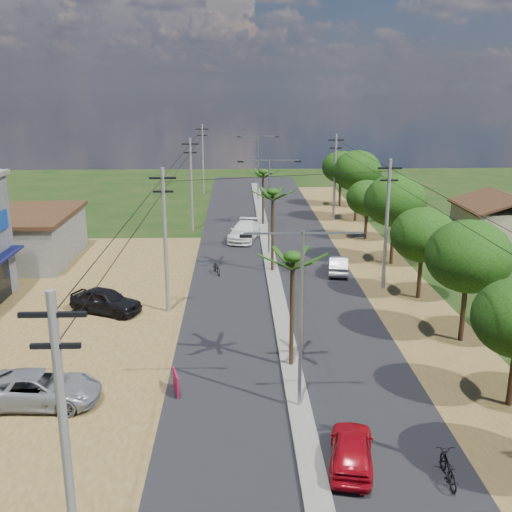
{
  "coord_description": "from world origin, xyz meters",
  "views": [
    {
      "loc": [
        -2.65,
        -23.29,
        13.54
      ],
      "look_at": [
        -1.43,
        14.04,
        3.0
      ],
      "focal_mm": 42.0,
      "sensor_mm": 36.0,
      "label": 1
    }
  ],
  "objects_px": {
    "car_red_near": "(351,450)",
    "car_parked_silver": "(39,389)",
    "car_parked_dark": "(106,301)",
    "roadside_sign": "(176,383)",
    "car_silver_mid": "(339,265)",
    "car_white_far": "(244,232)",
    "moto_rider_east": "(448,469)"
  },
  "relations": [
    {
      "from": "car_red_near",
      "to": "car_parked_silver",
      "type": "relative_size",
      "value": 0.73
    },
    {
      "from": "car_parked_silver",
      "to": "car_parked_dark",
      "type": "relative_size",
      "value": 1.18
    },
    {
      "from": "car_parked_silver",
      "to": "car_parked_dark",
      "type": "distance_m",
      "value": 11.18
    },
    {
      "from": "car_red_near",
      "to": "car_parked_dark",
      "type": "xyz_separation_m",
      "value": [
        -12.32,
        16.06,
        0.11
      ]
    },
    {
      "from": "car_parked_dark",
      "to": "roadside_sign",
      "type": "relative_size",
      "value": 3.67
    },
    {
      "from": "car_red_near",
      "to": "roadside_sign",
      "type": "height_order",
      "value": "car_red_near"
    },
    {
      "from": "car_red_near",
      "to": "roadside_sign",
      "type": "xyz_separation_m",
      "value": [
        -7.0,
        5.69,
        -0.14
      ]
    },
    {
      "from": "car_parked_dark",
      "to": "roadside_sign",
      "type": "xyz_separation_m",
      "value": [
        5.32,
        -10.36,
        -0.26
      ]
    },
    {
      "from": "car_red_near",
      "to": "car_silver_mid",
      "type": "relative_size",
      "value": 0.99
    },
    {
      "from": "roadside_sign",
      "to": "car_parked_dark",
      "type": "bearing_deg",
      "value": 102.53
    },
    {
      "from": "car_red_near",
      "to": "car_silver_mid",
      "type": "distance_m",
      "value": 24.07
    },
    {
      "from": "car_parked_dark",
      "to": "car_parked_silver",
      "type": "bearing_deg",
      "value": -158.48
    },
    {
      "from": "car_white_far",
      "to": "car_parked_silver",
      "type": "bearing_deg",
      "value": -95.18
    },
    {
      "from": "moto_rider_east",
      "to": "car_white_far",
      "type": "bearing_deg",
      "value": -75.94
    },
    {
      "from": "car_parked_dark",
      "to": "moto_rider_east",
      "type": "relative_size",
      "value": 2.35
    },
    {
      "from": "car_white_far",
      "to": "car_parked_silver",
      "type": "xyz_separation_m",
      "value": [
        -9.43,
        -29.27,
        -0.06
      ]
    },
    {
      "from": "car_silver_mid",
      "to": "car_parked_dark",
      "type": "xyz_separation_m",
      "value": [
        -15.82,
        -7.76,
        0.13
      ]
    },
    {
      "from": "car_parked_dark",
      "to": "roadside_sign",
      "type": "height_order",
      "value": "car_parked_dark"
    },
    {
      "from": "car_white_far",
      "to": "roadside_sign",
      "type": "height_order",
      "value": "car_white_far"
    },
    {
      "from": "car_red_near",
      "to": "car_parked_silver",
      "type": "xyz_separation_m",
      "value": [
        -12.92,
        4.89,
        0.08
      ]
    },
    {
      "from": "moto_rider_east",
      "to": "car_parked_silver",
      "type": "bearing_deg",
      "value": -16.87
    },
    {
      "from": "car_silver_mid",
      "to": "roadside_sign",
      "type": "height_order",
      "value": "car_silver_mid"
    },
    {
      "from": "car_silver_mid",
      "to": "car_white_far",
      "type": "xyz_separation_m",
      "value": [
        -6.99,
        10.34,
        0.16
      ]
    },
    {
      "from": "car_parked_silver",
      "to": "roadside_sign",
      "type": "relative_size",
      "value": 4.33
    },
    {
      "from": "car_white_far",
      "to": "moto_rider_east",
      "type": "distance_m",
      "value": 35.82
    },
    {
      "from": "roadside_sign",
      "to": "car_silver_mid",
      "type": "bearing_deg",
      "value": 45.28
    },
    {
      "from": "car_parked_dark",
      "to": "roadside_sign",
      "type": "bearing_deg",
      "value": -128.24
    },
    {
      "from": "car_silver_mid",
      "to": "car_white_far",
      "type": "relative_size",
      "value": 0.71
    },
    {
      "from": "car_white_far",
      "to": "roadside_sign",
      "type": "distance_m",
      "value": 28.68
    },
    {
      "from": "car_red_near",
      "to": "car_parked_silver",
      "type": "bearing_deg",
      "value": -9.81
    },
    {
      "from": "car_silver_mid",
      "to": "car_parked_silver",
      "type": "xyz_separation_m",
      "value": [
        -16.42,
        -18.92,
        0.1
      ]
    },
    {
      "from": "car_parked_silver",
      "to": "roadside_sign",
      "type": "xyz_separation_m",
      "value": [
        5.92,
        0.8,
        -0.23
      ]
    }
  ]
}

